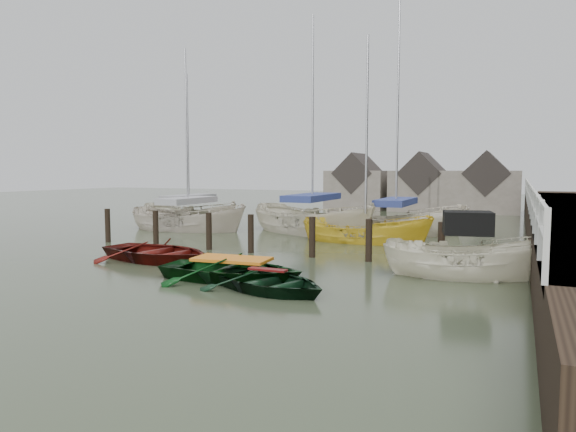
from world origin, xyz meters
The scene contains 13 objects.
ground centered at (0.00, 0.00, 0.00)m, with size 120.00×120.00×0.00m, color #313924.
pier centered at (9.48, 10.00, 0.71)m, with size 3.04×32.00×2.70m.
mooring_pilings centered at (-1.11, 3.00, 0.50)m, with size 13.72×0.22×1.80m.
far_sheds centered at (0.83, 26.00, 1.86)m, with size 14.00×4.08×4.39m.
rowboat_red centered at (-3.17, 0.21, 0.00)m, with size 3.00×4.20×0.87m, color #500F0B.
rowboat_green centered at (0.59, -1.37, 0.00)m, with size 2.86×4.00×0.83m, color black.
rowboat_dkgreen centered at (2.02, -2.05, 0.00)m, with size 2.50×3.50×0.72m, color black.
motorboat centered at (6.36, 1.64, 0.09)m, with size 4.81×2.56×2.72m.
sailboat_a centered at (-7.55, 8.05, 0.06)m, with size 6.60×2.76×10.22m.
sailboat_b centered at (-1.36, 9.44, 0.06)m, with size 8.03×5.67×11.65m.
sailboat_c centered at (1.81, 7.53, 0.01)m, with size 5.62×2.13×9.59m.
sailboat_d centered at (2.40, 10.57, 0.06)m, with size 7.12×4.56×12.31m.
sailboat_e centered at (-9.01, 10.22, 0.06)m, with size 6.84×3.39×9.48m.
Camera 1 is at (7.67, -13.29, 2.96)m, focal length 32.00 mm.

